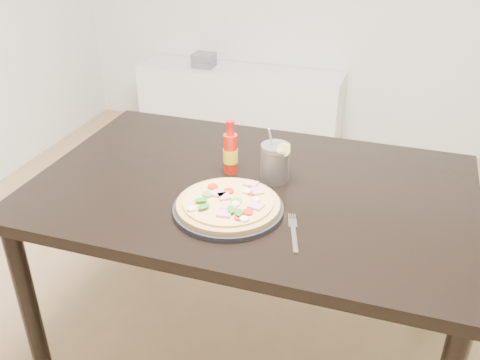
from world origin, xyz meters
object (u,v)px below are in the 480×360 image
(fork, at_px, (293,231))
(media_console, at_px, (240,104))
(hot_sauce_bottle, at_px, (230,152))
(plate, at_px, (228,209))
(pizza, at_px, (229,203))
(dining_table, at_px, (251,206))
(cola_cup, at_px, (275,163))

(fork, relative_size, media_console, 0.13)
(fork, bearing_deg, hot_sauce_bottle, 118.32)
(plate, height_order, pizza, pizza)
(dining_table, relative_size, media_console, 1.00)
(media_console, bearing_deg, plate, -72.57)
(dining_table, distance_m, cola_cup, 0.17)
(dining_table, height_order, media_console, dining_table)
(plate, distance_m, hot_sauce_bottle, 0.26)
(fork, bearing_deg, dining_table, 113.87)
(dining_table, height_order, hot_sauce_bottle, hot_sauce_bottle)
(cola_cup, height_order, media_console, cola_cup)
(pizza, xyz_separation_m, fork, (0.21, -0.05, -0.02))
(dining_table, bearing_deg, media_console, 109.42)
(fork, distance_m, media_console, 2.35)
(plate, xyz_separation_m, pizza, (0.00, 0.00, 0.02))
(plate, height_order, media_console, plate)
(dining_table, relative_size, cola_cup, 7.60)
(dining_table, bearing_deg, cola_cup, 43.39)
(hot_sauce_bottle, bearing_deg, dining_table, -33.04)
(pizza, relative_size, cola_cup, 1.66)
(pizza, xyz_separation_m, hot_sauce_bottle, (-0.08, 0.23, 0.05))
(pizza, bearing_deg, media_console, 107.48)
(plate, distance_m, media_console, 2.24)
(plate, height_order, cola_cup, cola_cup)
(pizza, height_order, media_console, pizza)
(plate, xyz_separation_m, hot_sauce_bottle, (-0.07, 0.24, 0.07))
(dining_table, height_order, pizza, pizza)
(dining_table, relative_size, fork, 7.57)
(dining_table, xyz_separation_m, plate, (-0.02, -0.17, 0.09))
(hot_sauce_bottle, distance_m, cola_cup, 0.15)
(hot_sauce_bottle, bearing_deg, fork, -44.86)
(dining_table, distance_m, media_console, 2.06)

